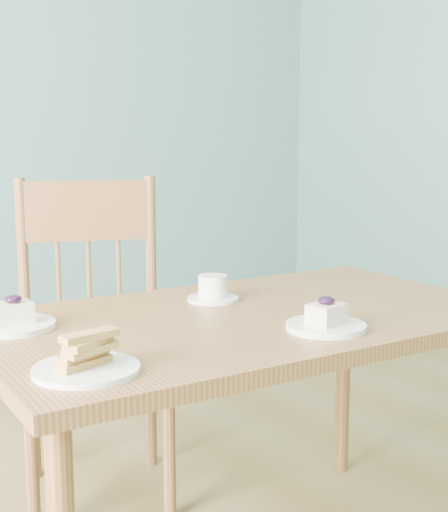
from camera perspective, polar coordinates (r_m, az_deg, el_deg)
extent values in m
cube|color=#915B37|center=(1.69, 1.94, -5.20)|extent=(1.30, 0.82, 0.04)
cylinder|color=#915B37|center=(2.35, 9.50, -9.55)|extent=(0.05, 0.05, 0.63)
cube|color=#915B37|center=(2.14, -10.27, -7.74)|extent=(0.56, 0.55, 0.04)
cylinder|color=#915B37|center=(2.06, -15.10, -15.64)|extent=(0.04, 0.04, 0.43)
cylinder|color=#915B37|center=(2.08, -4.39, -15.03)|extent=(0.04, 0.04, 0.43)
cylinder|color=#915B37|center=(2.38, -15.00, -12.07)|extent=(0.04, 0.04, 0.43)
cylinder|color=#915B37|center=(2.40, -5.87, -11.60)|extent=(0.04, 0.04, 0.43)
cylinder|color=#915B37|center=(2.26, -15.80, -0.14)|extent=(0.03, 0.03, 0.49)
cylinder|color=#915B37|center=(2.28, -5.86, 0.26)|extent=(0.03, 0.03, 0.49)
cube|color=#915B37|center=(2.24, -10.91, 3.59)|extent=(0.35, 0.17, 0.19)
cylinder|color=#915B37|center=(2.28, -13.07, -2.48)|extent=(0.01, 0.01, 0.29)
cylinder|color=#915B37|center=(2.28, -10.73, -2.38)|extent=(0.01, 0.01, 0.29)
cylinder|color=#915B37|center=(2.29, -8.39, -2.28)|extent=(0.01, 0.01, 0.29)
cylinder|color=white|center=(1.56, 8.16, -5.60)|extent=(0.17, 0.17, 0.01)
cube|color=beige|center=(1.56, 8.19, -4.60)|extent=(0.08, 0.07, 0.04)
ellipsoid|color=black|center=(1.55, 8.21, -3.52)|extent=(0.04, 0.04, 0.02)
sphere|color=black|center=(1.56, 8.38, -3.46)|extent=(0.02, 0.02, 0.02)
sphere|color=black|center=(1.55, 7.78, -3.54)|extent=(0.02, 0.02, 0.02)
sphere|color=black|center=(1.54, 8.55, -3.59)|extent=(0.02, 0.02, 0.02)
cylinder|color=white|center=(1.62, -16.43, -5.36)|extent=(0.18, 0.18, 0.01)
cube|color=beige|center=(1.61, -16.48, -4.37)|extent=(0.08, 0.07, 0.04)
ellipsoid|color=black|center=(1.61, -16.53, -3.31)|extent=(0.04, 0.04, 0.02)
sphere|color=black|center=(1.61, -16.21, -3.26)|extent=(0.02, 0.02, 0.02)
sphere|color=black|center=(1.61, -16.92, -3.32)|extent=(0.02, 0.02, 0.02)
sphere|color=black|center=(1.60, -16.29, -3.39)|extent=(0.02, 0.02, 0.02)
cylinder|color=white|center=(1.82, -0.91, -3.43)|extent=(0.13, 0.13, 0.01)
cylinder|color=white|center=(1.81, -0.91, -2.43)|extent=(0.09, 0.09, 0.06)
cylinder|color=#966643|center=(1.81, -0.91, -1.74)|extent=(0.06, 0.06, 0.00)
torus|color=white|center=(1.84, -0.22, -2.23)|extent=(0.04, 0.02, 0.04)
cylinder|color=white|center=(1.30, -10.97, -8.89)|extent=(0.19, 0.19, 0.01)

